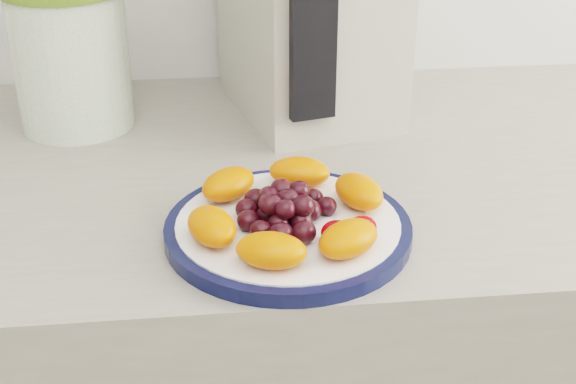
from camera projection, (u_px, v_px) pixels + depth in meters
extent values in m
cylinder|color=#0C1236|center=(288.00, 230.00, 0.79)|extent=(0.24, 0.24, 0.01)
cylinder|color=white|center=(288.00, 229.00, 0.79)|extent=(0.22, 0.22, 0.02)
cylinder|color=#37690E|center=(72.00, 61.00, 1.01)|extent=(0.19, 0.19, 0.17)
cube|color=black|center=(313.00, 21.00, 0.90)|extent=(0.06, 0.03, 0.23)
ellipsoid|color=#F34F06|center=(359.00, 191.00, 0.81)|extent=(0.06, 0.08, 0.03)
ellipsoid|color=#F34F06|center=(300.00, 172.00, 0.85)|extent=(0.07, 0.06, 0.03)
ellipsoid|color=#F34F06|center=(228.00, 184.00, 0.83)|extent=(0.08, 0.08, 0.03)
ellipsoid|color=#F34F06|center=(212.00, 226.00, 0.75)|extent=(0.06, 0.08, 0.03)
ellipsoid|color=#F34F06|center=(271.00, 250.00, 0.71)|extent=(0.07, 0.06, 0.03)
ellipsoid|color=#F34F06|center=(348.00, 239.00, 0.73)|extent=(0.08, 0.07, 0.03)
ellipsoid|color=black|center=(288.00, 212.00, 0.78)|extent=(0.02, 0.02, 0.02)
ellipsoid|color=black|center=(309.00, 211.00, 0.78)|extent=(0.02, 0.02, 0.02)
ellipsoid|color=black|center=(297.00, 204.00, 0.80)|extent=(0.02, 0.02, 0.02)
ellipsoid|color=black|center=(275.00, 204.00, 0.80)|extent=(0.02, 0.02, 0.02)
ellipsoid|color=black|center=(266.00, 214.00, 0.78)|extent=(0.02, 0.02, 0.02)
ellipsoid|color=black|center=(279.00, 223.00, 0.77)|extent=(0.02, 0.02, 0.02)
ellipsoid|color=black|center=(301.00, 221.00, 0.77)|extent=(0.02, 0.02, 0.02)
ellipsoid|color=black|center=(327.00, 206.00, 0.80)|extent=(0.02, 0.02, 0.02)
ellipsoid|color=black|center=(313.00, 198.00, 0.81)|extent=(0.02, 0.02, 0.02)
ellipsoid|color=black|center=(294.00, 193.00, 0.82)|extent=(0.02, 0.02, 0.02)
ellipsoid|color=black|center=(273.00, 194.00, 0.82)|extent=(0.02, 0.02, 0.02)
ellipsoid|color=black|center=(256.00, 199.00, 0.81)|extent=(0.02, 0.02, 0.02)
ellipsoid|color=black|center=(247.00, 209.00, 0.79)|extent=(0.02, 0.02, 0.02)
ellipsoid|color=black|center=(248.00, 220.00, 0.77)|extent=(0.02, 0.02, 0.02)
ellipsoid|color=black|center=(261.00, 230.00, 0.75)|extent=(0.02, 0.02, 0.02)
ellipsoid|color=black|center=(281.00, 233.00, 0.75)|extent=(0.02, 0.02, 0.02)
ellipsoid|color=black|center=(304.00, 232.00, 0.75)|extent=(0.02, 0.02, 0.02)
ellipsoid|color=black|center=(288.00, 199.00, 0.78)|extent=(0.02, 0.02, 0.02)
ellipsoid|color=black|center=(299.00, 191.00, 0.79)|extent=(0.02, 0.02, 0.02)
ellipsoid|color=black|center=(281.00, 190.00, 0.79)|extent=(0.02, 0.02, 0.02)
ellipsoid|color=black|center=(269.00, 196.00, 0.78)|extent=(0.02, 0.02, 0.02)
ellipsoid|color=black|center=(270.00, 204.00, 0.77)|extent=(0.02, 0.02, 0.02)
ellipsoid|color=black|center=(286.00, 209.00, 0.76)|extent=(0.02, 0.02, 0.02)
ellipsoid|color=black|center=(303.00, 206.00, 0.76)|extent=(0.02, 0.02, 0.02)
ellipsoid|color=#D50306|center=(337.00, 232.00, 0.75)|extent=(0.03, 0.03, 0.02)
ellipsoid|color=#D50306|center=(361.00, 228.00, 0.75)|extent=(0.04, 0.03, 0.02)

